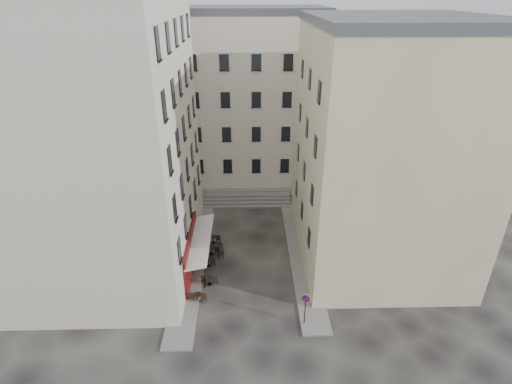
{
  "coord_description": "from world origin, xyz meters",
  "views": [
    {
      "loc": [
        0.03,
        -24.67,
        20.06
      ],
      "look_at": [
        0.73,
        4.0,
        5.48
      ],
      "focal_mm": 28.0,
      "sensor_mm": 36.0,
      "label": 1
    }
  ],
  "objects_px": {
    "pedestrian": "(221,250)",
    "no_parking_sign": "(305,304)",
    "bistro_table_a": "(198,297)",
    "bistro_table_b": "(209,280)"
  },
  "relations": [
    {
      "from": "bistro_table_b",
      "to": "pedestrian",
      "type": "relative_size",
      "value": 0.74
    },
    {
      "from": "bistro_table_a",
      "to": "bistro_table_b",
      "type": "bearing_deg",
      "value": 69.86
    },
    {
      "from": "bistro_table_a",
      "to": "bistro_table_b",
      "type": "relative_size",
      "value": 1.01
    },
    {
      "from": "bistro_table_a",
      "to": "bistro_table_b",
      "type": "height_order",
      "value": "bistro_table_a"
    },
    {
      "from": "no_parking_sign",
      "to": "bistro_table_a",
      "type": "bearing_deg",
      "value": 176.66
    },
    {
      "from": "pedestrian",
      "to": "bistro_table_a",
      "type": "bearing_deg",
      "value": 58.56
    },
    {
      "from": "pedestrian",
      "to": "no_parking_sign",
      "type": "bearing_deg",
      "value": 111.41
    },
    {
      "from": "no_parking_sign",
      "to": "bistro_table_a",
      "type": "relative_size",
      "value": 2.05
    },
    {
      "from": "no_parking_sign",
      "to": "pedestrian",
      "type": "distance_m",
      "value": 9.71
    },
    {
      "from": "no_parking_sign",
      "to": "bistro_table_b",
      "type": "relative_size",
      "value": 2.06
    }
  ]
}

